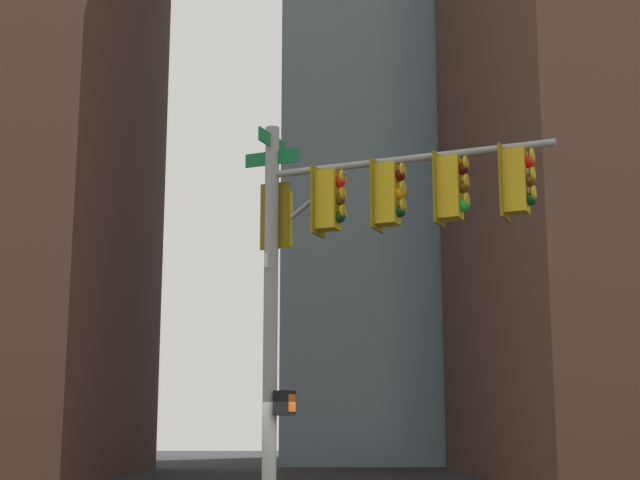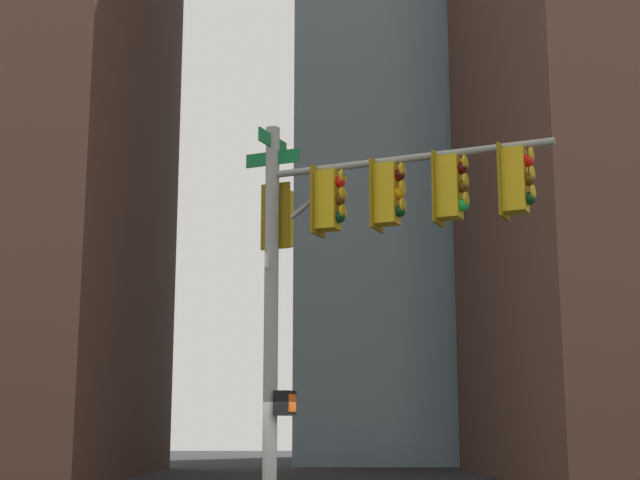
{
  "view_description": "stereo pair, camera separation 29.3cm",
  "coord_description": "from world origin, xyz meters",
  "views": [
    {
      "loc": [
        15.68,
        0.21,
        1.99
      ],
      "look_at": [
        -0.01,
        0.51,
        5.16
      ],
      "focal_mm": 54.06,
      "sensor_mm": 36.0,
      "label": 1
    },
    {
      "loc": [
        15.68,
        0.5,
        1.99
      ],
      "look_at": [
        -0.01,
        0.51,
        5.16
      ],
      "focal_mm": 54.06,
      "sensor_mm": 36.0,
      "label": 2
    }
  ],
  "objects": [
    {
      "name": "signal_pole_assembly",
      "position": [
        0.16,
        1.0,
        5.1
      ],
      "size": [
        2.63,
        4.9,
        7.22
      ],
      "rotation": [
        0.0,
        0.0,
        1.15
      ],
      "color": "gray",
      "rests_on": "ground_plane"
    },
    {
      "name": "building_glass_tower",
      "position": [
        -57.15,
        12.11,
        31.17
      ],
      "size": [
        26.92,
        26.5,
        62.34
      ],
      "primitive_type": "cube",
      "color": "#8CB2C6",
      "rests_on": "ground_plane"
    }
  ]
}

